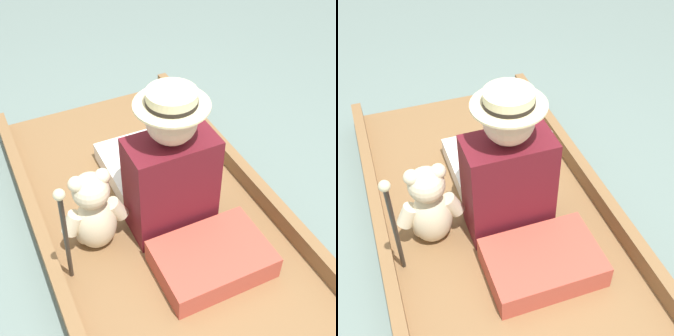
% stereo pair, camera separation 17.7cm
% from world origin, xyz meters
% --- Properties ---
extents(ground_plane, '(16.00, 16.00, 0.00)m').
position_xyz_m(ground_plane, '(0.00, 0.00, 0.00)').
color(ground_plane, slate).
extents(punt_boat, '(1.20, 2.49, 0.21)m').
position_xyz_m(punt_boat, '(0.00, 0.00, 0.06)').
color(punt_boat, brown).
rests_on(punt_boat, ground_plane).
extents(seat_cushion, '(0.52, 0.36, 0.13)m').
position_xyz_m(seat_cushion, '(0.11, -0.30, 0.17)').
color(seat_cushion, '#B24738').
rests_on(seat_cushion, punt_boat).
extents(seated_person, '(0.41, 0.82, 0.80)m').
position_xyz_m(seated_person, '(0.06, 0.12, 0.40)').
color(seated_person, white).
rests_on(seated_person, punt_boat).
extents(teddy_bear, '(0.33, 0.19, 0.47)m').
position_xyz_m(teddy_bear, '(-0.32, 0.06, 0.33)').
color(teddy_bear, beige).
rests_on(teddy_bear, punt_boat).
extents(wine_glass, '(0.08, 0.08, 0.13)m').
position_xyz_m(wine_glass, '(0.47, 0.51, 0.20)').
color(wine_glass, silver).
rests_on(wine_glass, punt_boat).
extents(walking_cane, '(0.04, 0.20, 0.71)m').
position_xyz_m(walking_cane, '(-0.50, -0.16, 0.53)').
color(walking_cane, '#2D2823').
rests_on(walking_cane, punt_boat).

